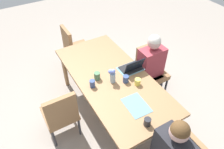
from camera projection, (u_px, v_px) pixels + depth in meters
The scene contains 15 objects.
ground_plane at pixel (112, 110), 3.53m from camera, with size 10.00×10.00×0.00m, color gray.
dining_table at pixel (112, 81), 3.08m from camera, with size 2.08×0.97×0.76m.
chair_far_left_mid at pixel (150, 68), 3.57m from camera, with size 0.44×0.44×0.90m.
person_far_left_mid at pixel (150, 70), 3.48m from camera, with size 0.36×0.40×1.19m.
chair_near_left_far at pixel (61, 113), 2.87m from camera, with size 0.44×0.44×0.90m.
chair_head_left_right_near at pixel (74, 46), 4.04m from camera, with size 0.44×0.44×0.90m.
flower_vase at pixel (112, 75), 2.87m from camera, with size 0.08×0.10×0.23m.
placemat_head_right_left_near at pixel (136, 105), 2.64m from camera, with size 0.36×0.26×0.00m, color slate.
placemat_far_left_mid at pixel (130, 69), 3.16m from camera, with size 0.36×0.26×0.00m, color slate.
laptop_far_left_mid at pixel (132, 67), 3.12m from camera, with size 0.22×0.32×0.21m.
coffee_mug_near_left at pixel (126, 79), 2.92m from camera, with size 0.08×0.08×0.10m, color #33477A.
coffee_mug_near_right at pixel (147, 122), 2.40m from camera, with size 0.08×0.08×0.10m, color #232328.
coffee_mug_centre_left at pixel (138, 82), 2.89m from camera, with size 0.08×0.08×0.09m, color #DBC64C.
coffee_mug_centre_right at pixel (97, 76), 2.96m from camera, with size 0.09×0.09×0.11m, color #47704C.
coffee_mug_far_left at pixel (92, 84), 2.85m from camera, with size 0.08×0.08×0.11m, color #33477A.
Camera 1 is at (1.92, -1.12, 2.81)m, focal length 34.02 mm.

